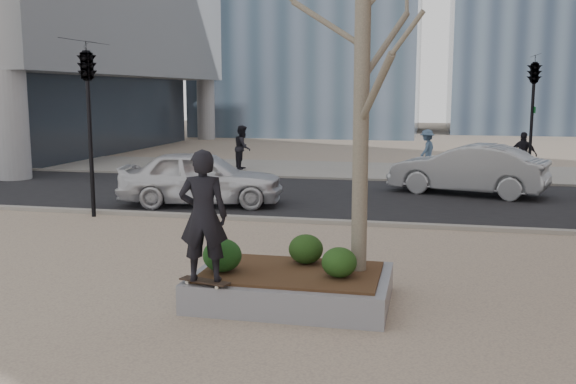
% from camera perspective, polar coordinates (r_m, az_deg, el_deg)
% --- Properties ---
extents(ground, '(120.00, 120.00, 0.00)m').
position_cam_1_polar(ground, '(10.36, -5.16, -9.27)').
color(ground, tan).
rests_on(ground, ground).
extents(street, '(60.00, 8.00, 0.02)m').
position_cam_1_polar(street, '(19.87, 3.58, -0.43)').
color(street, black).
rests_on(street, ground).
extents(far_sidewalk, '(60.00, 6.00, 0.02)m').
position_cam_1_polar(far_sidewalk, '(26.74, 5.91, 1.95)').
color(far_sidewalk, gray).
rests_on(far_sidewalk, ground).
extents(planter, '(3.00, 2.00, 0.45)m').
position_cam_1_polar(planter, '(10.04, 0.32, -8.47)').
color(planter, gray).
rests_on(planter, ground).
extents(planter_mulch, '(2.70, 1.70, 0.04)m').
position_cam_1_polar(planter_mulch, '(9.97, 0.32, -7.13)').
color(planter_mulch, '#382314').
rests_on(planter_mulch, planter).
extents(sycamore_tree, '(2.80, 2.80, 6.60)m').
position_cam_1_polar(sycamore_tree, '(9.74, 6.62, 12.17)').
color(sycamore_tree, gray).
rests_on(sycamore_tree, planter_mulch).
extents(shrub_left, '(0.60, 0.60, 0.51)m').
position_cam_1_polar(shrub_left, '(9.92, -5.87, -5.61)').
color(shrub_left, black).
rests_on(shrub_left, planter_mulch).
extents(shrub_middle, '(0.56, 0.56, 0.47)m').
position_cam_1_polar(shrub_middle, '(10.33, 1.60, -5.09)').
color(shrub_middle, '#173912').
rests_on(shrub_middle, planter_mulch).
extents(shrub_right, '(0.53, 0.53, 0.45)m').
position_cam_1_polar(shrub_right, '(9.62, 4.57, -6.25)').
color(shrub_right, '#1A4014').
rests_on(shrub_right, planter_mulch).
extents(skateboard, '(0.80, 0.40, 0.08)m').
position_cam_1_polar(skateboard, '(9.45, -7.42, -8.01)').
color(skateboard, black).
rests_on(skateboard, planter).
extents(skateboarder, '(0.77, 0.57, 1.90)m').
position_cam_1_polar(skateboarder, '(9.21, -7.54, -2.11)').
color(skateboarder, black).
rests_on(skateboarder, skateboard).
extents(police_car, '(4.89, 2.68, 1.58)m').
position_cam_1_polar(police_car, '(18.43, -7.70, 1.29)').
color(police_car, silver).
rests_on(police_car, street).
extents(car_silver, '(5.08, 2.97, 1.58)m').
position_cam_1_polar(car_silver, '(20.98, 15.67, 1.96)').
color(car_silver, gray).
rests_on(car_silver, street).
extents(pedestrian_a, '(0.75, 0.94, 1.83)m').
position_cam_1_polar(pedestrian_a, '(26.77, -4.04, 3.98)').
color(pedestrian_a, black).
rests_on(pedestrian_a, far_sidewalk).
extents(pedestrian_b, '(0.96, 1.24, 1.68)m').
position_cam_1_polar(pedestrian_b, '(26.93, 12.24, 3.67)').
color(pedestrian_b, '#445E7A').
rests_on(pedestrian_b, far_sidewalk).
extents(pedestrian_c, '(1.08, 0.80, 1.71)m').
position_cam_1_polar(pedestrian_c, '(25.78, 20.19, 3.13)').
color(pedestrian_c, black).
rests_on(pedestrian_c, far_sidewalk).
extents(traffic_light_near, '(0.60, 2.48, 4.50)m').
position_cam_1_polar(traffic_light_near, '(17.25, -17.20, 5.27)').
color(traffic_light_near, black).
rests_on(traffic_light_near, ground).
extents(traffic_light_far, '(0.60, 2.48, 4.50)m').
position_cam_1_polar(traffic_light_far, '(24.24, 20.85, 6.02)').
color(traffic_light_far, black).
rests_on(traffic_light_far, ground).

